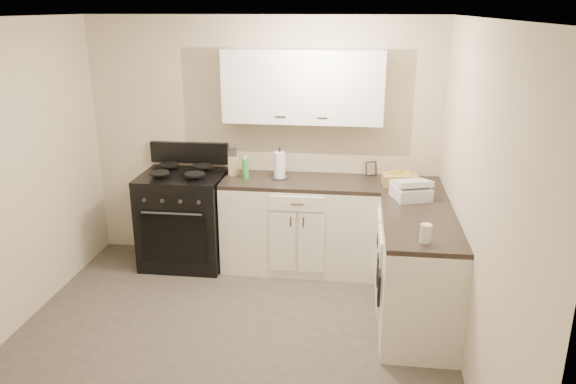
# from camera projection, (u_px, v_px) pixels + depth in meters

# --- Properties ---
(floor) EXTENTS (3.60, 3.60, 0.00)m
(floor) POSITION_uv_depth(u_px,v_px,m) (227.00, 345.00, 4.48)
(floor) COLOR #473F38
(floor) RESTS_ON ground
(ceiling) EXTENTS (3.60, 3.60, 0.00)m
(ceiling) POSITION_uv_depth(u_px,v_px,m) (215.00, 18.00, 3.69)
(ceiling) COLOR white
(ceiling) RESTS_ON wall_back
(wall_back) EXTENTS (3.60, 0.00, 3.60)m
(wall_back) POSITION_uv_depth(u_px,v_px,m) (263.00, 141.00, 5.78)
(wall_back) COLOR beige
(wall_back) RESTS_ON ground
(wall_right) EXTENTS (0.00, 3.60, 3.60)m
(wall_right) POSITION_uv_depth(u_px,v_px,m) (476.00, 208.00, 3.87)
(wall_right) COLOR beige
(wall_right) RESTS_ON ground
(wall_front) EXTENTS (3.60, 0.00, 3.60)m
(wall_front) POSITION_uv_depth(u_px,v_px,m) (122.00, 333.00, 2.39)
(wall_front) COLOR beige
(wall_front) RESTS_ON ground
(base_cabinets_back) EXTENTS (1.55, 0.60, 0.90)m
(base_cabinets_back) POSITION_uv_depth(u_px,v_px,m) (300.00, 226.00, 5.70)
(base_cabinets_back) COLOR white
(base_cabinets_back) RESTS_ON floor
(base_cabinets_right) EXTENTS (0.60, 1.90, 0.90)m
(base_cabinets_right) POSITION_uv_depth(u_px,v_px,m) (413.00, 259.00, 4.96)
(base_cabinets_right) COLOR white
(base_cabinets_right) RESTS_ON floor
(countertop_back) EXTENTS (1.55, 0.60, 0.04)m
(countertop_back) POSITION_uv_depth(u_px,v_px,m) (301.00, 182.00, 5.55)
(countertop_back) COLOR black
(countertop_back) RESTS_ON base_cabinets_back
(countertop_right) EXTENTS (0.60, 1.90, 0.04)m
(countertop_right) POSITION_uv_depth(u_px,v_px,m) (417.00, 209.00, 4.81)
(countertop_right) COLOR black
(countertop_right) RESTS_ON base_cabinets_right
(upper_cabinets) EXTENTS (1.55, 0.30, 0.70)m
(upper_cabinets) POSITION_uv_depth(u_px,v_px,m) (303.00, 86.00, 5.40)
(upper_cabinets) COLOR white
(upper_cabinets) RESTS_ON wall_back
(stove) EXTENTS (0.83, 0.71, 1.00)m
(stove) POSITION_uv_depth(u_px,v_px,m) (185.00, 221.00, 5.82)
(stove) COLOR black
(stove) RESTS_ON floor
(knife_block) EXTENTS (0.09, 0.08, 0.19)m
(knife_block) POSITION_uv_depth(u_px,v_px,m) (233.00, 166.00, 5.68)
(knife_block) COLOR #DAC286
(knife_block) RESTS_ON countertop_back
(paper_towel) EXTENTS (0.14, 0.14, 0.27)m
(paper_towel) POSITION_uv_depth(u_px,v_px,m) (280.00, 165.00, 5.57)
(paper_towel) COLOR white
(paper_towel) RESTS_ON countertop_back
(soap_bottle) EXTENTS (0.09, 0.09, 0.20)m
(soap_bottle) POSITION_uv_depth(u_px,v_px,m) (245.00, 169.00, 5.57)
(soap_bottle) COLOR green
(soap_bottle) RESTS_ON countertop_back
(picture_frame) EXTENTS (0.12, 0.08, 0.14)m
(picture_frame) POSITION_uv_depth(u_px,v_px,m) (371.00, 168.00, 5.69)
(picture_frame) COLOR black
(picture_frame) RESTS_ON countertop_back
(wicker_basket) EXTENTS (0.34, 0.24, 0.11)m
(wicker_basket) POSITION_uv_depth(u_px,v_px,m) (400.00, 180.00, 5.38)
(wicker_basket) COLOR tan
(wicker_basket) RESTS_ON countertop_right
(countertop_grill) EXTENTS (0.38, 0.37, 0.11)m
(countertop_grill) POSITION_uv_depth(u_px,v_px,m) (411.00, 193.00, 5.00)
(countertop_grill) COLOR white
(countertop_grill) RESTS_ON countertop_right
(glass_jar) EXTENTS (0.11, 0.11, 0.14)m
(glass_jar) POSITION_uv_depth(u_px,v_px,m) (426.00, 233.00, 4.06)
(glass_jar) COLOR silver
(glass_jar) RESTS_ON countertop_right
(oven_mitt_near) EXTENTS (0.02, 0.15, 0.25)m
(oven_mitt_near) POSITION_uv_depth(u_px,v_px,m) (379.00, 288.00, 4.35)
(oven_mitt_near) COLOR black
(oven_mitt_near) RESTS_ON base_cabinets_right
(oven_mitt_far) EXTENTS (0.02, 0.14, 0.25)m
(oven_mitt_far) POSITION_uv_depth(u_px,v_px,m) (378.00, 270.00, 4.61)
(oven_mitt_far) COLOR black
(oven_mitt_far) RESTS_ON base_cabinets_right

